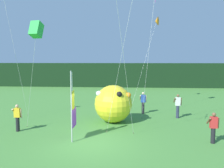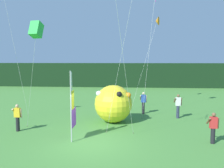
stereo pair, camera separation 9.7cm
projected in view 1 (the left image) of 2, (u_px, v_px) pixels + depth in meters
name	position (u px, v px, depth m)	size (l,w,h in m)	color
ground_plane	(91.00, 144.00, 11.78)	(120.00, 120.00, 0.00)	#478438
distant_treeline	(117.00, 75.00, 37.12)	(80.00, 2.40, 3.76)	black
banner_flag	(73.00, 107.00, 12.22)	(0.06, 1.03, 3.72)	#B7B7BC
person_near_banner	(17.00, 117.00, 13.86)	(0.55, 0.48, 1.63)	black
person_mid_field	(213.00, 127.00, 11.85)	(0.55, 0.48, 1.61)	black
person_far_left	(143.00, 102.00, 18.44)	(0.55, 0.48, 1.73)	black
person_far_right	(178.00, 105.00, 17.02)	(0.55, 0.48, 1.77)	#2D334C
inflatable_balloon	(113.00, 104.00, 15.84)	(2.57, 2.57, 2.57)	yellow
kite_green_box_0	(36.00, 30.00, 12.91)	(1.70, 1.76, 6.43)	brown
kite_orange_delta_2	(156.00, 21.00, 22.22)	(2.70, 3.60, 8.38)	brown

